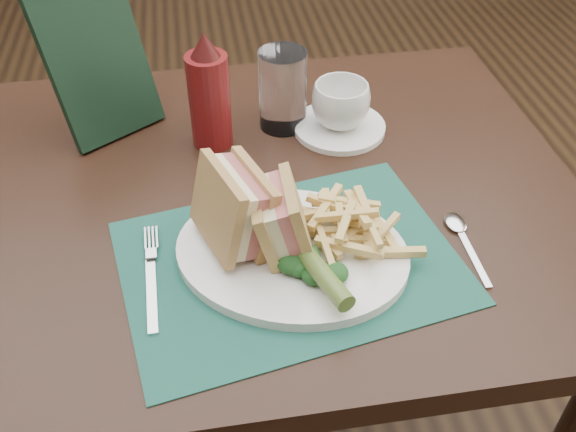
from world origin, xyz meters
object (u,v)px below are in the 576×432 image
object	(u,v)px
table_main	(275,345)
sandwich_half_b	(263,219)
sandwich_half_a	(218,212)
drinking_glass	(283,90)
check_presenter	(96,58)
placemat	(290,262)
plate	(292,253)
coffee_cup	(341,105)
ketchup_bottle	(209,91)
saucer	(339,127)

from	to	relation	value
table_main	sandwich_half_b	world-z (taller)	sandwich_half_b
table_main	sandwich_half_a	size ratio (longest dim) A/B	7.91
drinking_glass	check_presenter	bearing A→B (deg)	171.61
drinking_glass	check_presenter	distance (m)	0.29
check_presenter	placemat	bearing A→B (deg)	-89.95
plate	drinking_glass	distance (m)	0.32
check_presenter	sandwich_half_a	bearing A→B (deg)	-98.58
check_presenter	table_main	bearing A→B (deg)	-74.00
drinking_glass	coffee_cup	bearing A→B (deg)	-18.33
ketchup_bottle	placemat	bearing A→B (deg)	-74.81
sandwich_half_a	saucer	xyz separation A→B (m)	(0.21, 0.26, -0.07)
plate	sandwich_half_b	xyz separation A→B (m)	(-0.03, 0.01, 0.06)
plate	check_presenter	world-z (taller)	check_presenter
sandwich_half_b	sandwich_half_a	bearing A→B (deg)	167.67
drinking_glass	placemat	bearing A→B (deg)	-97.22
coffee_cup	check_presenter	distance (m)	0.38
placemat	saucer	distance (m)	0.31
table_main	coffee_cup	size ratio (longest dim) A/B	9.69
sandwich_half_a	drinking_glass	bearing A→B (deg)	47.17
check_presenter	drinking_glass	bearing A→B (deg)	-42.31
saucer	drinking_glass	xyz separation A→B (m)	(-0.09, 0.03, 0.06)
placemat	sandwich_half_b	world-z (taller)	sandwich_half_b
drinking_glass	sandwich_half_a	bearing A→B (deg)	-113.47
plate	sandwich_half_a	size ratio (longest dim) A/B	2.64
drinking_glass	ketchup_bottle	size ratio (longest dim) A/B	0.70
coffee_cup	check_presenter	bearing A→B (deg)	169.16
plate	drinking_glass	size ratio (longest dim) A/B	2.31
table_main	saucer	world-z (taller)	saucer
sandwich_half_a	plate	bearing A→B (deg)	-33.01
placemat	plate	xyz separation A→B (m)	(0.00, 0.01, 0.01)
placemat	table_main	bearing A→B (deg)	90.70
placemat	ketchup_bottle	xyz separation A→B (m)	(-0.08, 0.28, 0.09)
sandwich_half_b	ketchup_bottle	xyz separation A→B (m)	(-0.05, 0.27, 0.03)
saucer	sandwich_half_a	bearing A→B (deg)	-129.56
coffee_cup	ketchup_bottle	world-z (taller)	ketchup_bottle
check_presenter	sandwich_half_b	bearing A→B (deg)	-92.38
table_main	coffee_cup	xyz separation A→B (m)	(0.13, 0.13, 0.42)
drinking_glass	check_presenter	size ratio (longest dim) A/B	0.51
drinking_glass	ketchup_bottle	bearing A→B (deg)	-164.64
table_main	saucer	distance (m)	0.42
sandwich_half_a	ketchup_bottle	xyz separation A→B (m)	(0.01, 0.26, 0.02)
saucer	ketchup_bottle	world-z (taller)	ketchup_bottle
sandwich_half_b	check_presenter	xyz separation A→B (m)	(-0.21, 0.34, 0.06)
sandwich_half_a	sandwich_half_b	bearing A→B (deg)	-33.12
sandwich_half_b	drinking_glass	distance (m)	0.31
plate	sandwich_half_a	xyz separation A→B (m)	(-0.09, 0.02, 0.06)
sandwich_half_a	sandwich_half_b	distance (m)	0.06
sandwich_half_b	check_presenter	world-z (taller)	check_presenter
drinking_glass	plate	bearing A→B (deg)	-96.70
table_main	coffee_cup	distance (m)	0.46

